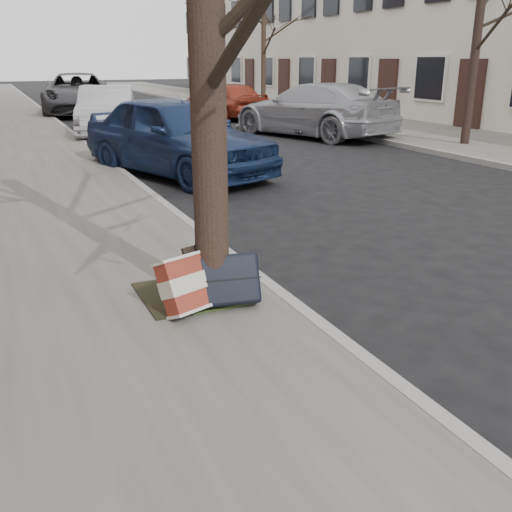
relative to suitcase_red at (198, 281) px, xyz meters
name	(u,v)px	position (x,y,z in m)	size (l,w,h in m)	color
ground	(458,318)	(2.03, -0.87, -0.37)	(120.00, 120.00, 0.00)	black
far_sidewalk	(325,118)	(9.83, 14.13, -0.31)	(4.00, 70.00, 0.12)	slate
house_far	(430,19)	(15.18, 15.13, 3.23)	(6.70, 40.00, 7.20)	beige
dirt_patch	(190,293)	(0.03, 0.33, -0.24)	(0.85, 0.85, 0.01)	black
suitcase_red	(198,281)	(0.00, 0.00, 0.00)	(0.64, 0.18, 0.46)	maroon
suitcase_navy	(223,280)	(0.21, -0.03, -0.01)	(0.60, 0.19, 0.43)	black
car_near_front	(177,135)	(1.79, 6.24, 0.38)	(1.76, 4.37, 1.49)	navy
car_near_mid	(107,111)	(1.76, 12.80, 0.32)	(1.45, 4.16, 1.37)	#B8BAC1
car_near_back	(78,94)	(2.02, 19.98, 0.42)	(2.62, 5.67, 1.58)	#37383B
car_far_front	(313,110)	(6.99, 10.13, 0.37)	(2.07, 5.10, 1.48)	#9FA0A7
car_far_back	(225,100)	(6.65, 15.94, 0.30)	(1.58, 3.92, 1.34)	maroon
tree_far_a	(479,23)	(9.23, 6.55, 2.52)	(0.21, 0.21, 5.53)	black
tree_far_b	(264,48)	(9.23, 18.07, 2.13)	(0.20, 0.20, 4.76)	black
tree_far_c	(210,50)	(9.23, 24.23, 2.16)	(0.24, 0.24, 4.81)	black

